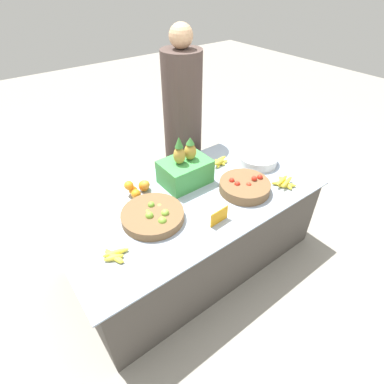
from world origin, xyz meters
The scene contains 12 objects.
ground_plane centered at (0.00, 0.00, 0.00)m, with size 12.00×12.00×0.00m, color gray.
market_table centered at (0.00, 0.00, 0.31)m, with size 1.89×0.96×0.62m.
lime_bowl centered at (-0.34, -0.03, 0.65)m, with size 0.41×0.41×0.09m.
tomato_basket centered at (0.36, -0.17, 0.66)m, with size 0.37×0.37×0.11m.
orange_pile centered at (-0.28, 0.27, 0.67)m, with size 0.18×0.13×0.12m.
metal_bowl centered at (0.71, 0.04, 0.66)m, with size 0.32×0.32×0.07m.
price_sign centered at (-0.02, -0.31, 0.67)m, with size 0.15×0.01×0.11m.
produce_crate centered at (0.07, 0.18, 0.74)m, with size 0.35×0.26×0.40m.
banana_bunch_middle_right centered at (0.64, -0.30, 0.64)m, with size 0.18×0.17×0.06m.
banana_bunch_front_center centered at (0.45, 0.21, 0.65)m, with size 0.17×0.12×0.06m.
banana_bunch_middle_left centered at (-0.68, -0.17, 0.64)m, with size 0.16×0.16×0.03m.
vendor_person centered at (0.45, 0.74, 0.74)m, with size 0.34×0.34×1.60m.
Camera 1 is at (-1.00, -1.33, 1.97)m, focal length 28.00 mm.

